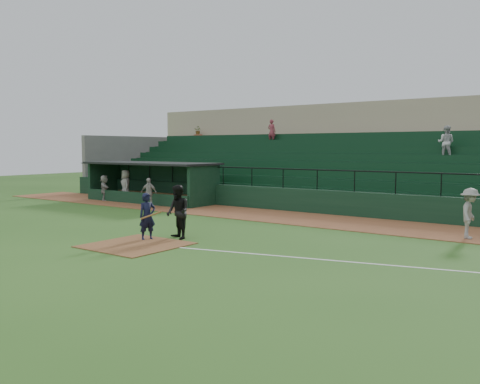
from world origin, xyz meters
The scene contains 12 objects.
ground centered at (0.00, 0.00, 0.00)m, with size 90.00×90.00×0.00m, color #2C571C.
warning_track centered at (0.00, 8.00, 0.01)m, with size 40.00×4.00×0.03m, color brown.
home_plate_dirt centered at (0.00, -1.00, 0.01)m, with size 3.00×3.00×0.03m, color brown.
foul_line centered at (8.00, 1.20, 0.01)m, with size 18.00×0.09×0.01m, color white.
stadium_structure centered at (0.00, 16.46, 2.30)m, with size 38.00×13.08×6.40m.
dugout centered at (-9.75, 9.56, 1.33)m, with size 8.90×3.20×2.42m.
batter_at_plate centered at (-0.43, -0.05, 0.85)m, with size 1.10×0.73×1.70m.
umpire centered at (0.30, 0.77, 0.98)m, with size 0.96×0.75×1.97m, color black.
runner centered at (8.89, 6.90, 0.95)m, with size 1.19×0.68×1.84m, color gray.
dugout_player_a centered at (-7.66, 6.92, 0.84)m, with size 0.95×0.39×1.62m, color #A6A09B.
dugout_player_b centered at (-11.09, 8.28, 0.99)m, with size 0.94×0.61×1.93m, color #9C9892.
dugout_player_c centered at (-12.52, 7.80, 0.82)m, with size 1.47×0.47×1.58m, color #9D9993.
Camera 1 is at (12.96, -12.71, 3.32)m, focal length 38.18 mm.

